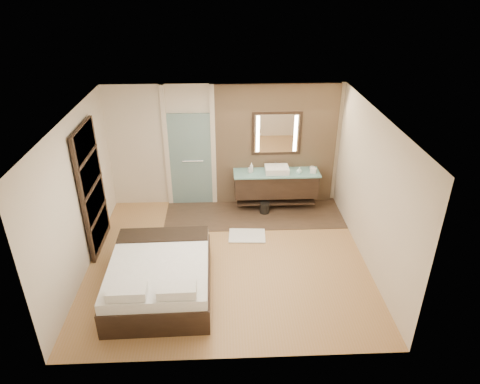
{
  "coord_description": "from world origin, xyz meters",
  "views": [
    {
      "loc": [
        -0.05,
        -6.39,
        4.75
      ],
      "look_at": [
        0.25,
        0.6,
        1.08
      ],
      "focal_mm": 32.0,
      "sensor_mm": 36.0,
      "label": 1
    }
  ],
  "objects_px": {
    "vanity": "(276,184)",
    "bed": "(160,276)",
    "mirror_unit": "(277,134)",
    "waste_bin": "(265,208)"
  },
  "relations": [
    {
      "from": "waste_bin",
      "to": "mirror_unit",
      "type": "bearing_deg",
      "value": 62.24
    },
    {
      "from": "vanity",
      "to": "bed",
      "type": "relative_size",
      "value": 0.91
    },
    {
      "from": "vanity",
      "to": "waste_bin",
      "type": "xyz_separation_m",
      "value": [
        -0.26,
        -0.26,
        -0.45
      ]
    },
    {
      "from": "vanity",
      "to": "bed",
      "type": "xyz_separation_m",
      "value": [
        -2.2,
        -2.76,
        -0.26
      ]
    },
    {
      "from": "mirror_unit",
      "to": "waste_bin",
      "type": "xyz_separation_m",
      "value": [
        -0.26,
        -0.5,
        -1.52
      ]
    },
    {
      "from": "vanity",
      "to": "waste_bin",
      "type": "bearing_deg",
      "value": -135.27
    },
    {
      "from": "mirror_unit",
      "to": "vanity",
      "type": "bearing_deg",
      "value": -90.0
    },
    {
      "from": "mirror_unit",
      "to": "bed",
      "type": "xyz_separation_m",
      "value": [
        -2.2,
        -2.99,
        -1.33
      ]
    },
    {
      "from": "mirror_unit",
      "to": "bed",
      "type": "bearing_deg",
      "value": -126.36
    },
    {
      "from": "vanity",
      "to": "waste_bin",
      "type": "relative_size",
      "value": 7.09
    }
  ]
}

